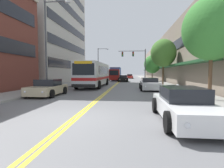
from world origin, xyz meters
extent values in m
plane|color=slate|center=(0.00, 37.00, 0.00)|extent=(240.00, 240.00, 0.00)
cube|color=gray|center=(-7.12, 37.00, 0.08)|extent=(3.24, 106.00, 0.15)
cube|color=gray|center=(7.12, 37.00, 0.08)|extent=(3.24, 106.00, 0.15)
cube|color=yellow|center=(-0.10, 37.00, 0.00)|extent=(0.14, 106.00, 0.01)
cube|color=yellow|center=(0.10, 37.00, 0.00)|extent=(0.14, 106.00, 0.01)
cube|color=#BCB7AD|center=(-14.99, 25.54, 11.81)|extent=(12.00, 20.88, 23.63)
cube|color=black|center=(-8.95, 25.54, 3.38)|extent=(0.08, 19.21, 1.40)
cube|color=black|center=(-8.95, 25.54, 6.75)|extent=(0.08, 19.21, 1.40)
cube|color=black|center=(-8.95, 25.54, 10.13)|extent=(0.08, 19.21, 1.40)
cube|color=black|center=(-8.95, 25.54, 13.50)|extent=(0.08, 19.21, 1.40)
cube|color=gray|center=(12.99, 37.00, 4.79)|extent=(8.00, 68.00, 9.57)
cube|color=#1E4C28|center=(8.44, 37.00, 2.90)|extent=(1.10, 61.20, 0.24)
cube|color=black|center=(8.95, 37.00, 5.93)|extent=(0.08, 61.20, 1.40)
cube|color=silver|center=(-2.54, 16.05, 1.73)|extent=(2.56, 11.21, 2.77)
cube|color=#B21919|center=(-2.54, 16.05, 1.18)|extent=(2.58, 11.23, 0.32)
cube|color=black|center=(-2.54, 16.61, 2.18)|extent=(2.59, 8.75, 1.00)
cube|color=black|center=(-2.54, 10.43, 2.23)|extent=(2.31, 0.04, 1.22)
cube|color=yellow|center=(-2.54, 10.42, 2.92)|extent=(1.84, 0.06, 0.28)
cube|color=black|center=(-2.54, 10.41, 0.53)|extent=(2.51, 0.08, 0.32)
cylinder|color=black|center=(-3.85, 12.24, 0.50)|extent=(0.30, 1.00, 1.00)
cylinder|color=black|center=(-1.23, 12.24, 0.50)|extent=(0.30, 1.00, 1.00)
cylinder|color=black|center=(-3.85, 19.14, 0.50)|extent=(0.30, 1.00, 1.00)
cylinder|color=black|center=(-1.23, 19.14, 0.50)|extent=(0.30, 1.00, 1.00)
cube|color=#19234C|center=(-4.26, 26.79, 0.51)|extent=(1.77, 4.52, 0.66)
cube|color=black|center=(-4.26, 26.97, 1.10)|extent=(1.53, 1.99, 0.51)
cylinder|color=black|center=(-5.17, 25.39, 0.34)|extent=(0.22, 0.67, 0.67)
cylinder|color=black|center=(-3.36, 25.39, 0.34)|extent=(0.22, 0.67, 0.67)
cylinder|color=black|center=(-5.17, 28.19, 0.34)|extent=(0.22, 0.67, 0.67)
cylinder|color=black|center=(-3.36, 28.19, 0.34)|extent=(0.22, 0.67, 0.67)
sphere|color=silver|center=(-4.89, 24.51, 0.55)|extent=(0.16, 0.16, 0.16)
sphere|color=silver|center=(-3.64, 24.51, 0.55)|extent=(0.16, 0.16, 0.16)
cube|color=red|center=(-4.90, 29.06, 0.55)|extent=(0.18, 0.04, 0.10)
cube|color=red|center=(-3.63, 29.06, 0.55)|extent=(0.18, 0.04, 0.10)
cube|color=#BCAD89|center=(-4.43, 6.41, 0.50)|extent=(1.85, 4.10, 0.64)
cube|color=black|center=(-4.43, 6.57, 1.08)|extent=(1.59, 1.81, 0.52)
cylinder|color=black|center=(-5.37, 5.13, 0.33)|extent=(0.22, 0.65, 0.65)
cylinder|color=black|center=(-3.48, 5.13, 0.33)|extent=(0.22, 0.65, 0.65)
cylinder|color=black|center=(-5.37, 7.68, 0.33)|extent=(0.22, 0.65, 0.65)
cylinder|color=black|center=(-3.48, 7.68, 0.33)|extent=(0.22, 0.65, 0.65)
sphere|color=silver|center=(-5.07, 4.34, 0.53)|extent=(0.16, 0.16, 0.16)
sphere|color=silver|center=(-3.78, 4.34, 0.53)|extent=(0.16, 0.16, 0.16)
cube|color=red|center=(-5.09, 8.47, 0.53)|extent=(0.18, 0.04, 0.10)
cube|color=red|center=(-3.76, 8.47, 0.53)|extent=(0.18, 0.04, 0.10)
cube|color=white|center=(4.32, -0.20, 0.49)|extent=(1.71, 4.62, 0.60)
cube|color=black|center=(4.32, -0.01, 1.05)|extent=(1.47, 2.03, 0.51)
cylinder|color=black|center=(3.44, -1.63, 0.35)|extent=(0.22, 0.70, 0.70)
cylinder|color=black|center=(3.44, 1.23, 0.35)|extent=(0.22, 0.70, 0.70)
cylinder|color=black|center=(5.20, 1.23, 0.35)|extent=(0.22, 0.70, 0.70)
sphere|color=silver|center=(3.72, -2.53, 0.52)|extent=(0.16, 0.16, 0.16)
cube|color=red|center=(3.70, 2.12, 0.52)|extent=(0.18, 0.04, 0.10)
cube|color=red|center=(4.94, 2.12, 0.52)|extent=(0.18, 0.04, 0.10)
cube|color=#B7B7BC|center=(4.37, 12.22, 0.51)|extent=(1.85, 4.67, 0.69)
cube|color=black|center=(4.37, 12.40, 1.08)|extent=(1.59, 2.06, 0.44)
cylinder|color=black|center=(3.42, 10.77, 0.31)|extent=(0.22, 0.62, 0.62)
cylinder|color=black|center=(5.32, 10.77, 0.31)|extent=(0.22, 0.62, 0.62)
cylinder|color=black|center=(3.42, 13.67, 0.31)|extent=(0.22, 0.62, 0.62)
cylinder|color=black|center=(5.32, 13.67, 0.31)|extent=(0.22, 0.62, 0.62)
sphere|color=silver|center=(3.72, 9.86, 0.55)|extent=(0.16, 0.16, 0.16)
sphere|color=silver|center=(5.02, 9.86, 0.55)|extent=(0.16, 0.16, 0.16)
cube|color=red|center=(3.70, 14.56, 0.55)|extent=(0.18, 0.04, 0.10)
cube|color=red|center=(5.04, 14.56, 0.55)|extent=(0.18, 0.04, 0.10)
cube|color=maroon|center=(2.13, 48.73, 0.52)|extent=(1.85, 4.47, 0.71)
cube|color=black|center=(2.13, 48.91, 1.13)|extent=(1.59, 1.97, 0.51)
cylinder|color=black|center=(1.19, 47.34, 0.30)|extent=(0.22, 0.60, 0.60)
cylinder|color=black|center=(3.08, 47.34, 0.30)|extent=(0.22, 0.60, 0.60)
cylinder|color=black|center=(1.19, 50.11, 0.30)|extent=(0.22, 0.60, 0.60)
cylinder|color=black|center=(3.08, 50.11, 0.30)|extent=(0.22, 0.60, 0.60)
sphere|color=silver|center=(1.49, 46.47, 0.56)|extent=(0.16, 0.16, 0.16)
sphere|color=silver|center=(2.78, 46.47, 0.56)|extent=(0.16, 0.16, 0.16)
cube|color=red|center=(1.47, 50.97, 0.56)|extent=(0.18, 0.04, 0.10)
cube|color=red|center=(2.80, 50.97, 0.56)|extent=(0.18, 0.04, 0.10)
cube|color=black|center=(0.82, 29.97, 0.51)|extent=(1.77, 4.74, 0.63)
cube|color=black|center=(0.82, 30.16, 1.08)|extent=(1.52, 2.08, 0.51)
cylinder|color=black|center=(-0.09, 28.50, 0.35)|extent=(0.22, 0.70, 0.70)
cylinder|color=black|center=(1.73, 28.50, 0.35)|extent=(0.22, 0.70, 0.70)
cylinder|color=black|center=(-0.09, 31.44, 0.35)|extent=(0.22, 0.70, 0.70)
cylinder|color=black|center=(1.73, 31.44, 0.35)|extent=(0.22, 0.70, 0.70)
sphere|color=silver|center=(0.20, 27.58, 0.54)|extent=(0.16, 0.16, 0.16)
sphere|color=silver|center=(1.44, 27.58, 0.54)|extent=(0.16, 0.16, 0.16)
cube|color=red|center=(0.18, 32.35, 0.54)|extent=(0.18, 0.04, 0.10)
cube|color=red|center=(1.46, 32.35, 0.54)|extent=(0.18, 0.04, 0.10)
cube|color=maroon|center=(-1.22, 31.22, 1.42)|extent=(2.29, 2.07, 2.34)
cube|color=black|center=(-1.22, 30.17, 1.84)|extent=(1.94, 0.04, 1.03)
cube|color=#335699|center=(-1.22, 34.66, 1.68)|extent=(2.33, 4.82, 2.86)
cylinder|color=black|center=(-2.39, 31.22, 0.42)|extent=(0.28, 0.84, 0.84)
cylinder|color=black|center=(-0.05, 31.22, 0.42)|extent=(0.28, 0.84, 0.84)
cylinder|color=black|center=(-2.39, 36.11, 0.42)|extent=(0.28, 0.84, 0.84)
cylinder|color=black|center=(-0.05, 36.11, 0.42)|extent=(0.28, 0.84, 0.84)
cylinder|color=#47474C|center=(5.20, 28.10, 3.25)|extent=(0.18, 0.18, 6.51)
cylinder|color=#47474C|center=(2.55, 28.10, 6.16)|extent=(5.30, 0.11, 0.11)
cube|color=black|center=(2.82, 28.10, 5.56)|extent=(0.34, 0.26, 0.92)
sphere|color=red|center=(2.82, 27.94, 5.84)|extent=(0.18, 0.18, 0.18)
sphere|color=yellow|center=(2.82, 27.94, 5.56)|extent=(0.18, 0.18, 0.18)
sphere|color=green|center=(2.82, 27.94, 5.28)|extent=(0.18, 0.18, 0.18)
cylinder|color=black|center=(2.82, 28.10, 6.09)|extent=(0.02, 0.02, 0.14)
cube|color=black|center=(0.70, 28.10, 5.56)|extent=(0.34, 0.26, 0.92)
sphere|color=red|center=(0.70, 27.94, 5.84)|extent=(0.18, 0.18, 0.18)
sphere|color=yellow|center=(0.70, 27.94, 5.56)|extent=(0.18, 0.18, 0.18)
sphere|color=green|center=(0.70, 27.94, 5.28)|extent=(0.18, 0.18, 0.18)
cylinder|color=black|center=(0.70, 28.10, 6.09)|extent=(0.02, 0.02, 0.14)
cylinder|color=#47474C|center=(-5.30, 8.06, 4.13)|extent=(0.16, 0.16, 8.26)
cylinder|color=#47474C|center=(-4.27, 8.06, 8.11)|extent=(2.06, 0.10, 0.10)
ellipsoid|color=#B2B2B7|center=(-3.24, 8.06, 8.01)|extent=(0.56, 0.28, 0.20)
cylinder|color=#47474C|center=(-5.30, 33.85, 3.80)|extent=(0.16, 0.16, 7.61)
cylinder|color=#47474C|center=(-4.16, 33.85, 7.46)|extent=(2.28, 0.10, 0.10)
ellipsoid|color=#B2B2B7|center=(-3.02, 33.85, 7.36)|extent=(0.56, 0.28, 0.20)
cylinder|color=brown|center=(7.34, 4.65, 1.63)|extent=(0.23, 0.23, 2.95)
ellipsoid|color=#387F33|center=(7.34, 4.65, 4.63)|extent=(3.60, 3.60, 3.96)
cylinder|color=brown|center=(6.94, 18.62, 1.65)|extent=(0.22, 0.22, 2.99)
ellipsoid|color=#42752D|center=(6.94, 18.62, 4.67)|extent=(3.59, 3.59, 3.94)
cylinder|color=brown|center=(6.81, 29.83, 1.16)|extent=(0.18, 0.18, 2.01)
ellipsoid|color=#387F33|center=(6.81, 29.83, 3.61)|extent=(3.41, 3.41, 3.75)
cylinder|color=#B7B7BC|center=(5.95, 6.92, 0.48)|extent=(0.25, 0.25, 0.66)
sphere|color=#B7B7BC|center=(5.95, 6.92, 0.88)|extent=(0.23, 0.23, 0.23)
cylinder|color=#B7B7BC|center=(5.78, 6.92, 0.56)|extent=(0.08, 0.11, 0.11)
camera|label=1|loc=(2.25, -7.10, 1.88)|focal=28.00mm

